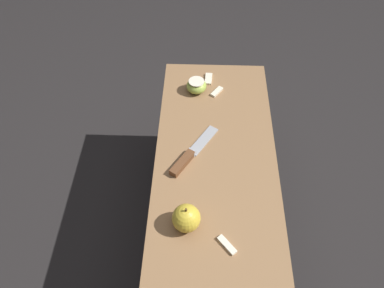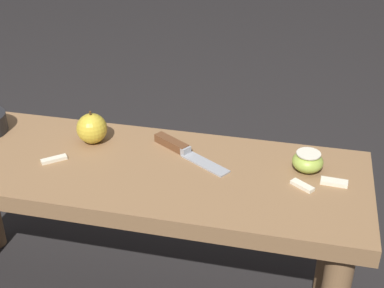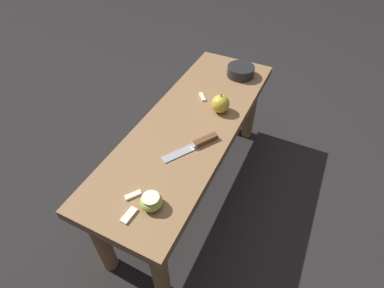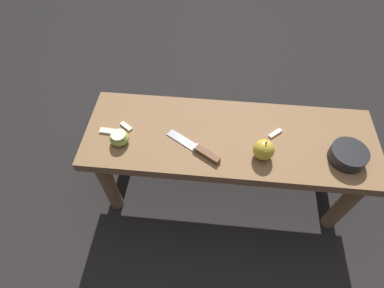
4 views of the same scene
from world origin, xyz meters
TOP-DOWN VIEW (x-y plane):
  - ground_plane at (0.00, 0.00)m, footprint 8.00×8.00m
  - wooden_bench at (0.00, 0.00)m, footprint 1.10×0.36m
  - knife at (-0.11, -0.08)m, footprint 0.21×0.14m
  - apple_whole at (0.11, -0.08)m, footprint 0.07×0.07m
  - apple_cut at (-0.40, -0.07)m, footprint 0.07×0.07m
  - apple_slice_near_knife at (0.17, 0.03)m, footprint 0.06×0.05m
  - apple_slice_center at (-0.46, -0.02)m, footprint 0.06×0.03m
  - apple_slice_near_bowl at (-0.40, 0.01)m, footprint 0.05×0.05m
  - bowl at (0.41, -0.06)m, footprint 0.13×0.13m

SIDE VIEW (x-z plane):
  - ground_plane at x=0.00m, z-range 0.00..0.00m
  - wooden_bench at x=0.00m, z-range 0.14..0.57m
  - apple_slice_near_knife at x=0.17m, z-range 0.43..0.44m
  - apple_slice_center at x=-0.46m, z-range 0.43..0.44m
  - apple_slice_near_bowl at x=-0.40m, z-range 0.43..0.44m
  - knife at x=-0.11m, z-range 0.43..0.45m
  - apple_cut at x=-0.40m, z-range 0.43..0.47m
  - bowl at x=0.41m, z-range 0.43..0.48m
  - apple_whole at x=0.11m, z-range 0.42..0.51m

